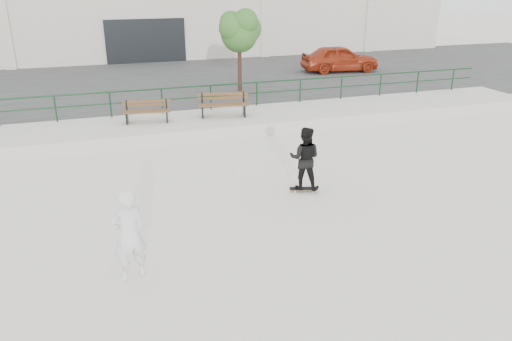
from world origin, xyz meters
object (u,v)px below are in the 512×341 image
object	(u,v)px
bench_right	(223,105)
tree	(240,29)
bench_left	(147,111)
standing_skater	(305,158)
red_car	(340,58)
seated_skater	(129,235)
skateboard	(304,189)

from	to	relation	value
bench_right	tree	world-z (taller)	tree
bench_left	standing_skater	world-z (taller)	standing_skater
bench_left	bench_right	size ratio (longest dim) A/B	0.90
red_car	seated_skater	world-z (taller)	red_car
tree	seated_skater	distance (m)	15.55
bench_right	red_car	bearing A→B (deg)	51.94
tree	standing_skater	bearing A→B (deg)	-97.64
red_car	bench_right	bearing A→B (deg)	136.81
bench_right	seated_skater	size ratio (longest dim) A/B	1.06
tree	red_car	xyz separation A→B (m)	(6.99, 3.27, -2.12)
red_car	skateboard	size ratio (longest dim) A/B	5.48
bench_left	standing_skater	size ratio (longest dim) A/B	1.03
bench_left	skateboard	distance (m)	7.75
bench_left	standing_skater	xyz separation A→B (m)	(3.46, -6.88, 0.08)
bench_left	seated_skater	xyz separation A→B (m)	(-1.53, -9.77, 0.06)
standing_skater	skateboard	bearing A→B (deg)	-0.00
skateboard	standing_skater	size ratio (longest dim) A/B	0.45
bench_right	standing_skater	size ratio (longest dim) A/B	1.15
red_car	seated_skater	bearing A→B (deg)	148.82
tree	bench_left	bearing A→B (deg)	-139.92
skateboard	red_car	bearing A→B (deg)	75.83
bench_left	seated_skater	distance (m)	9.89
bench_left	standing_skater	bearing A→B (deg)	-54.39
standing_skater	seated_skater	bearing A→B (deg)	60.13
bench_right	skateboard	distance (m)	6.87
skateboard	seated_skater	bearing A→B (deg)	-133.48
bench_right	tree	size ratio (longest dim) A/B	0.53
bench_left	tree	xyz separation A→B (m)	(4.94, 4.16, 2.47)
bench_left	red_car	bearing A→B (deg)	40.79
bench_left	skateboard	xyz separation A→B (m)	(3.46, -6.88, -0.83)
bench_left	bench_right	xyz separation A→B (m)	(2.96, -0.08, 0.04)
skateboard	standing_skater	bearing A→B (deg)	0.00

